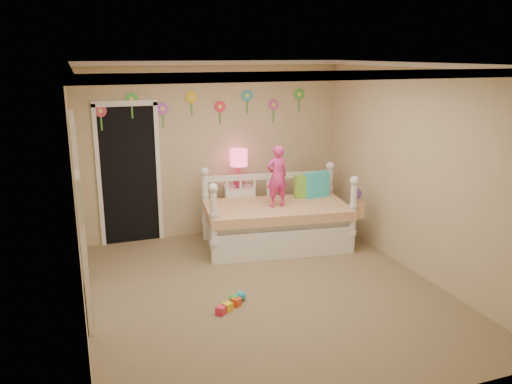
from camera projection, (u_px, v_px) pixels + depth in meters
name	position (u px, v px, depth m)	size (l,w,h in m)	color
floor	(265.00, 292.00, 6.09)	(4.00, 4.50, 0.01)	#7F684C
ceiling	(266.00, 64.00, 5.41)	(4.00, 4.50, 0.01)	white
back_wall	(213.00, 150.00, 7.79)	(4.00, 0.01, 2.60)	tan
left_wall	(76.00, 201.00, 5.10)	(0.01, 4.50, 2.60)	tan
right_wall	(417.00, 171.00, 6.40)	(0.01, 4.50, 2.60)	tan
crown_molding	(266.00, 66.00, 5.42)	(4.00, 4.50, 0.06)	white
daybed	(276.00, 209.00, 7.40)	(2.04, 1.10, 1.11)	white
pillow_turquoise	(317.00, 185.00, 7.74)	(0.38, 0.13, 0.38)	#2ACDD2
pillow_lime	(306.00, 186.00, 7.72)	(0.36, 0.13, 0.34)	#7CC83D
child	(277.00, 176.00, 7.19)	(0.32, 0.21, 0.87)	#EA358D
nightstand	(239.00, 210.00, 7.99)	(0.44, 0.33, 0.73)	white
table_lamp	(239.00, 162.00, 7.79)	(0.27, 0.27, 0.58)	#E11E67
closet_doorway	(129.00, 173.00, 7.44)	(0.90, 0.04, 2.07)	black
flower_decals	(206.00, 107.00, 7.59)	(3.40, 0.02, 0.50)	#B2668C
mirror_closet	(81.00, 216.00, 5.45)	(0.07, 1.30, 2.10)	white
wall_picture	(79.00, 200.00, 4.22)	(0.05, 0.34, 0.42)	white
hanging_bag	(356.00, 204.00, 7.19)	(0.20, 0.16, 0.36)	beige
toy_scatter	(241.00, 306.00, 5.61)	(0.80, 1.30, 0.11)	#996666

